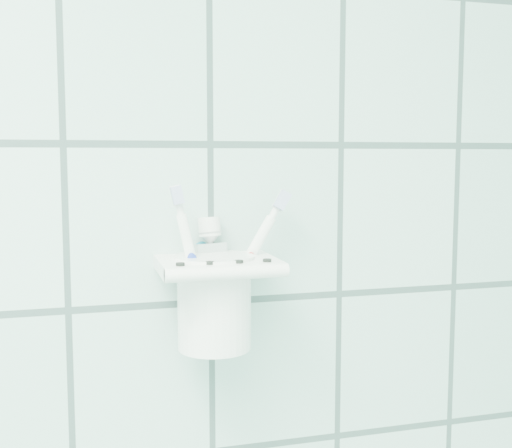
% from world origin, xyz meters
% --- Properties ---
extents(holder_bracket, '(0.13, 0.11, 0.04)m').
position_xyz_m(holder_bracket, '(0.65, 1.15, 1.30)').
color(holder_bracket, white).
rests_on(holder_bracket, wall_back).
extents(cup, '(0.09, 0.09, 0.11)m').
position_xyz_m(cup, '(0.65, 1.16, 1.26)').
color(cup, white).
rests_on(cup, holder_bracket).
extents(toothbrush_pink, '(0.04, 0.02, 0.18)m').
position_xyz_m(toothbrush_pink, '(0.64, 1.14, 1.31)').
color(toothbrush_pink, white).
rests_on(toothbrush_pink, cup).
extents(toothbrush_blue, '(0.02, 0.09, 0.21)m').
position_xyz_m(toothbrush_blue, '(0.64, 1.16, 1.33)').
color(toothbrush_blue, white).
rests_on(toothbrush_blue, cup).
extents(toothbrush_orange, '(0.09, 0.02, 0.19)m').
position_xyz_m(toothbrush_orange, '(0.64, 1.16, 1.31)').
color(toothbrush_orange, white).
rests_on(toothbrush_orange, cup).
extents(toothpaste_tube, '(0.04, 0.03, 0.14)m').
position_xyz_m(toothpaste_tube, '(0.65, 1.17, 1.30)').
color(toothpaste_tube, silver).
rests_on(toothpaste_tube, cup).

